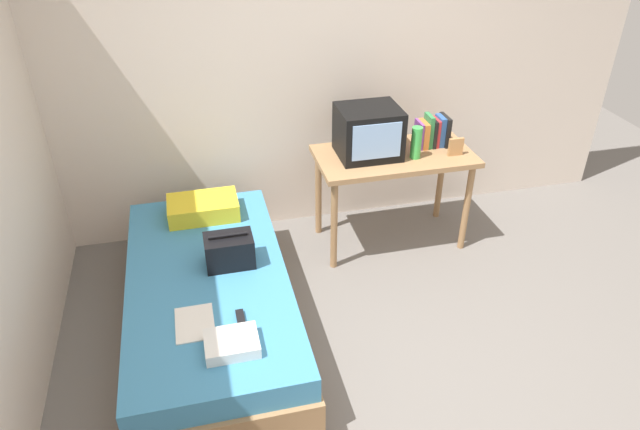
{
  "coord_description": "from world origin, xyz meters",
  "views": [
    {
      "loc": [
        -0.95,
        -2.13,
        2.65
      ],
      "look_at": [
        -0.17,
        1.08,
        0.57
      ],
      "focal_mm": 32.35,
      "sensor_mm": 36.0,
      "label": 1
    }
  ],
  "objects_px": {
    "pillow": "(203,208)",
    "bed": "(211,304)",
    "water_bottle": "(416,143)",
    "folded_towel": "(232,344)",
    "remote_dark": "(241,320)",
    "handbag": "(229,251)",
    "picture_frame": "(456,147)",
    "book_row": "(432,132)",
    "desk": "(394,166)",
    "tv": "(368,132)",
    "magazine": "(195,323)"
  },
  "relations": [
    {
      "from": "tv",
      "to": "water_bottle",
      "type": "relative_size",
      "value": 1.86
    },
    {
      "from": "pillow",
      "to": "bed",
      "type": "bearing_deg",
      "value": -92.65
    },
    {
      "from": "desk",
      "to": "handbag",
      "type": "xyz_separation_m",
      "value": [
        -1.3,
        -0.64,
        -0.11
      ]
    },
    {
      "from": "magazine",
      "to": "remote_dark",
      "type": "relative_size",
      "value": 1.86
    },
    {
      "from": "bed",
      "to": "remote_dark",
      "type": "relative_size",
      "value": 12.82
    },
    {
      "from": "folded_towel",
      "to": "pillow",
      "type": "bearing_deg",
      "value": 92.13
    },
    {
      "from": "picture_frame",
      "to": "tv",
      "type": "bearing_deg",
      "value": 165.35
    },
    {
      "from": "book_row",
      "to": "desk",
      "type": "bearing_deg",
      "value": -167.58
    },
    {
      "from": "picture_frame",
      "to": "remote_dark",
      "type": "xyz_separation_m",
      "value": [
        -1.73,
        -1.05,
        -0.37
      ]
    },
    {
      "from": "water_bottle",
      "to": "folded_towel",
      "type": "relative_size",
      "value": 0.85
    },
    {
      "from": "picture_frame",
      "to": "handbag",
      "type": "relative_size",
      "value": 0.45
    },
    {
      "from": "book_row",
      "to": "pillow",
      "type": "relative_size",
      "value": 0.51
    },
    {
      "from": "desk",
      "to": "folded_towel",
      "type": "bearing_deg",
      "value": -134.99
    },
    {
      "from": "water_bottle",
      "to": "pillow",
      "type": "relative_size",
      "value": 0.48
    },
    {
      "from": "tv",
      "to": "handbag",
      "type": "distance_m",
      "value": 1.35
    },
    {
      "from": "magazine",
      "to": "folded_towel",
      "type": "xyz_separation_m",
      "value": [
        0.18,
        -0.23,
        0.03
      ]
    },
    {
      "from": "bed",
      "to": "remote_dark",
      "type": "xyz_separation_m",
      "value": [
        0.15,
        -0.46,
        0.24
      ]
    },
    {
      "from": "picture_frame",
      "to": "book_row",
      "type": "bearing_deg",
      "value": 117.83
    },
    {
      "from": "magazine",
      "to": "folded_towel",
      "type": "distance_m",
      "value": 0.3
    },
    {
      "from": "remote_dark",
      "to": "water_bottle",
      "type": "bearing_deg",
      "value": 37.26
    },
    {
      "from": "tv",
      "to": "picture_frame",
      "type": "relative_size",
      "value": 3.29
    },
    {
      "from": "bed",
      "to": "pillow",
      "type": "bearing_deg",
      "value": 87.35
    },
    {
      "from": "desk",
      "to": "remote_dark",
      "type": "bearing_deg",
      "value": -137.85
    },
    {
      "from": "desk",
      "to": "folded_towel",
      "type": "distance_m",
      "value": 1.95
    },
    {
      "from": "pillow",
      "to": "folded_towel",
      "type": "bearing_deg",
      "value": -87.87
    },
    {
      "from": "remote_dark",
      "to": "handbag",
      "type": "bearing_deg",
      "value": 89.71
    },
    {
      "from": "book_row",
      "to": "magazine",
      "type": "height_order",
      "value": "book_row"
    },
    {
      "from": "water_bottle",
      "to": "desk",
      "type": "bearing_deg",
      "value": 141.98
    },
    {
      "from": "tv",
      "to": "picture_frame",
      "type": "bearing_deg",
      "value": -14.65
    },
    {
      "from": "desk",
      "to": "water_bottle",
      "type": "relative_size",
      "value": 4.9
    },
    {
      "from": "water_bottle",
      "to": "handbag",
      "type": "relative_size",
      "value": 0.79
    },
    {
      "from": "pillow",
      "to": "picture_frame",
      "type": "bearing_deg",
      "value": -3.33
    },
    {
      "from": "magazine",
      "to": "water_bottle",
      "type": "bearing_deg",
      "value": 31.93
    },
    {
      "from": "book_row",
      "to": "magazine",
      "type": "xyz_separation_m",
      "value": [
        -1.87,
        -1.21,
        -0.42
      ]
    },
    {
      "from": "desk",
      "to": "pillow",
      "type": "relative_size",
      "value": 2.37
    },
    {
      "from": "bed",
      "to": "pillow",
      "type": "height_order",
      "value": "pillow"
    },
    {
      "from": "book_row",
      "to": "tv",
      "type": "bearing_deg",
      "value": -176.07
    },
    {
      "from": "desk",
      "to": "tv",
      "type": "distance_m",
      "value": 0.34
    },
    {
      "from": "desk",
      "to": "water_bottle",
      "type": "distance_m",
      "value": 0.27
    },
    {
      "from": "bed",
      "to": "handbag",
      "type": "xyz_separation_m",
      "value": [
        0.16,
        0.09,
        0.33
      ]
    },
    {
      "from": "handbag",
      "to": "magazine",
      "type": "distance_m",
      "value": 0.57
    },
    {
      "from": "bed",
      "to": "handbag",
      "type": "distance_m",
      "value": 0.37
    },
    {
      "from": "bed",
      "to": "book_row",
      "type": "relative_size",
      "value": 8.07
    },
    {
      "from": "desk",
      "to": "tv",
      "type": "relative_size",
      "value": 2.64
    },
    {
      "from": "folded_towel",
      "to": "desk",
      "type": "bearing_deg",
      "value": 45.01
    },
    {
      "from": "book_row",
      "to": "remote_dark",
      "type": "distance_m",
      "value": 2.09
    },
    {
      "from": "pillow",
      "to": "remote_dark",
      "type": "relative_size",
      "value": 3.14
    },
    {
      "from": "pillow",
      "to": "magazine",
      "type": "height_order",
      "value": "pillow"
    },
    {
      "from": "handbag",
      "to": "remote_dark",
      "type": "xyz_separation_m",
      "value": [
        -0.0,
        -0.54,
        -0.09
      ]
    },
    {
      "from": "desk",
      "to": "tv",
      "type": "xyz_separation_m",
      "value": [
        -0.2,
        0.03,
        0.28
      ]
    }
  ]
}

